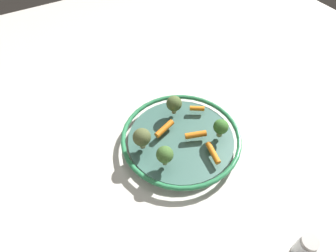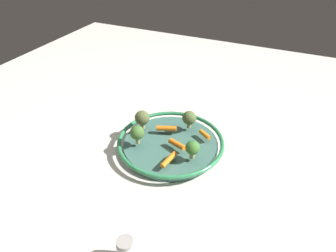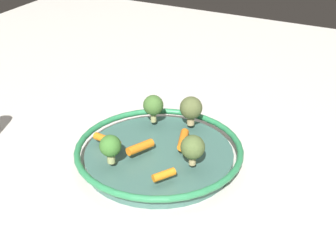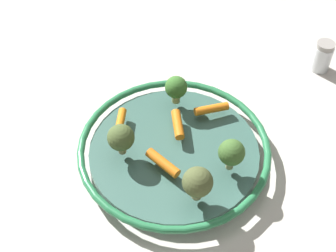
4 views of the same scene
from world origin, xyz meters
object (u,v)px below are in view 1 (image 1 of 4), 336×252
salt_shaker (305,247)px  baby_carrot_left (213,153)px  broccoli_floret_large (221,127)px  baby_carrot_near_rim (164,129)px  broccoli_floret_small (142,137)px  baby_carrot_center (196,135)px  baby_carrot_back (197,108)px  broccoli_floret_edge (174,104)px  serving_bowl (181,139)px  broccoli_floret_mid (165,155)px

salt_shaker → baby_carrot_left: bearing=-173.7°
broccoli_floret_large → salt_shaker: (0.34, -0.02, -0.04)m
baby_carrot_near_rim → broccoli_floret_small: size_ratio=1.03×
baby_carrot_center → baby_carrot_near_rim: bearing=-134.5°
baby_carrot_center → broccoli_floret_small: (-0.04, -0.14, 0.03)m
baby_carrot_near_rim → salt_shaker: size_ratio=0.96×
baby_carrot_back → broccoli_floret_edge: 0.08m
baby_carrot_center → salt_shaker: (0.36, 0.04, -0.01)m
baby_carrot_center → baby_carrot_back: (-0.08, 0.06, -0.00)m
serving_bowl → broccoli_floret_large: size_ratio=5.89×
baby_carrot_left → serving_bowl: bearing=-159.0°
broccoli_floret_mid → broccoli_floret_edge: broccoli_floret_mid is taller
broccoli_floret_edge → baby_carrot_center: bearing=2.2°
baby_carrot_back → broccoli_floret_small: bearing=-78.8°
salt_shaker → baby_carrot_back: bearing=177.1°
baby_carrot_back → salt_shaker: salt_shaker is taller
baby_carrot_back → broccoli_floret_large: bearing=-0.3°
baby_carrot_back → broccoli_floret_large: 0.12m
baby_carrot_center → baby_carrot_back: bearing=144.1°
serving_bowl → broccoli_floret_large: (0.05, 0.09, 0.05)m
baby_carrot_near_rim → broccoli_floret_small: broccoli_floret_small is taller
baby_carrot_left → broccoli_floret_mid: (-0.04, -0.12, 0.03)m
baby_carrot_left → broccoli_floret_edge: bearing=-176.9°
baby_carrot_near_rim → broccoli_floret_edge: bearing=128.5°
baby_carrot_center → broccoli_floret_small: 0.15m
broccoli_floret_mid → broccoli_floret_small: (-0.08, -0.02, 0.00)m
baby_carrot_center → baby_carrot_back: 0.10m
baby_carrot_left → salt_shaker: salt_shaker is taller
serving_bowl → broccoli_floret_edge: bearing=162.0°
baby_carrot_near_rim → broccoli_floret_mid: (0.10, -0.05, 0.03)m
baby_carrot_center → broccoli_floret_large: (0.03, 0.06, 0.03)m
serving_bowl → baby_carrot_back: bearing=122.6°
salt_shaker → serving_bowl: bearing=-169.8°
broccoli_floret_edge → serving_bowl: bearing=-18.0°
serving_bowl → broccoli_floret_edge: size_ratio=5.61×
baby_carrot_left → broccoli_floret_large: broccoli_floret_large is taller
broccoli_floret_small → salt_shaker: size_ratio=0.94×
broccoli_floret_edge → broccoli_floret_small: 0.15m
baby_carrot_near_rim → baby_carrot_back: (-0.02, 0.12, -0.00)m
serving_bowl → baby_carrot_center: (0.02, 0.03, 0.03)m
broccoli_floret_small → baby_carrot_left: bearing=51.6°
baby_carrot_near_rim → broccoli_floret_edge: size_ratio=1.09×
broccoli_floret_mid → baby_carrot_center: bearing=106.2°
serving_bowl → broccoli_floret_mid: bearing=-55.6°
broccoli_floret_mid → broccoli_floret_small: 0.08m
serving_bowl → baby_carrot_near_rim: 0.06m
baby_carrot_left → baby_carrot_back: bearing=160.7°
broccoli_floret_small → baby_carrot_center: bearing=73.0°
serving_bowl → salt_shaker: bearing=10.2°
baby_carrot_left → baby_carrot_center: size_ratio=1.09×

